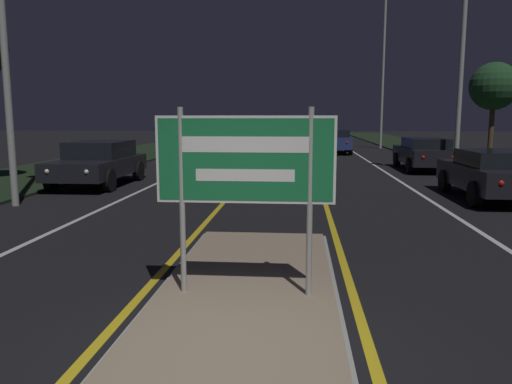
{
  "coord_description": "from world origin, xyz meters",
  "views": [
    {
      "loc": [
        0.63,
        -4.05,
        2.23
      ],
      "look_at": [
        0.0,
        3.28,
        1.13
      ],
      "focal_mm": 35.0,
      "sensor_mm": 36.0,
      "label": 1
    }
  ],
  "objects_px": {
    "streetlight_right_near": "(465,11)",
    "car_approaching_0": "(99,162)",
    "car_receding_0": "(492,173)",
    "highway_sign": "(245,167)",
    "car_receding_1": "(424,153)",
    "car_receding_2": "(335,141)",
    "streetlight_right_far": "(384,55)"
  },
  "relations": [
    {
      "from": "highway_sign",
      "to": "car_receding_1",
      "type": "bearing_deg",
      "value": 69.52
    },
    {
      "from": "car_approaching_0",
      "to": "streetlight_right_far",
      "type": "bearing_deg",
      "value": 59.29
    },
    {
      "from": "streetlight_right_near",
      "to": "car_receding_0",
      "type": "distance_m",
      "value": 7.81
    },
    {
      "from": "car_receding_0",
      "to": "car_approaching_0",
      "type": "xyz_separation_m",
      "value": [
        -11.87,
        1.97,
        0.04
      ]
    },
    {
      "from": "car_receding_2",
      "to": "car_receding_1",
      "type": "bearing_deg",
      "value": -73.06
    },
    {
      "from": "streetlight_right_near",
      "to": "streetlight_right_far",
      "type": "height_order",
      "value": "streetlight_right_far"
    },
    {
      "from": "car_receding_0",
      "to": "car_receding_2",
      "type": "bearing_deg",
      "value": 99.61
    },
    {
      "from": "car_receding_0",
      "to": "car_receding_1",
      "type": "relative_size",
      "value": 0.96
    },
    {
      "from": "highway_sign",
      "to": "streetlight_right_near",
      "type": "distance_m",
      "value": 15.94
    },
    {
      "from": "streetlight_right_near",
      "to": "car_approaching_0",
      "type": "height_order",
      "value": "streetlight_right_near"
    },
    {
      "from": "streetlight_right_near",
      "to": "car_receding_2",
      "type": "bearing_deg",
      "value": 107.24
    },
    {
      "from": "car_receding_0",
      "to": "car_receding_2",
      "type": "xyz_separation_m",
      "value": [
        -2.99,
        17.69,
        0.06
      ]
    },
    {
      "from": "highway_sign",
      "to": "car_receding_0",
      "type": "relative_size",
      "value": 0.52
    },
    {
      "from": "streetlight_right_near",
      "to": "car_receding_1",
      "type": "distance_m",
      "value": 5.77
    },
    {
      "from": "car_receding_1",
      "to": "highway_sign",
      "type": "bearing_deg",
      "value": -110.48
    },
    {
      "from": "streetlight_right_far",
      "to": "car_receding_0",
      "type": "distance_m",
      "value": 23.82
    },
    {
      "from": "car_receding_0",
      "to": "car_approaching_0",
      "type": "relative_size",
      "value": 0.95
    },
    {
      "from": "highway_sign",
      "to": "car_approaching_0",
      "type": "xyz_separation_m",
      "value": [
        -5.98,
        10.14,
        -0.88
      ]
    },
    {
      "from": "streetlight_right_near",
      "to": "car_receding_1",
      "type": "xyz_separation_m",
      "value": [
        -0.7,
        2.06,
        -5.35
      ]
    },
    {
      "from": "streetlight_right_far",
      "to": "car_receding_1",
      "type": "bearing_deg",
      "value": -92.3
    },
    {
      "from": "highway_sign",
      "to": "car_receding_2",
      "type": "bearing_deg",
      "value": 83.62
    },
    {
      "from": "streetlight_right_far",
      "to": "highway_sign",
      "type": "bearing_deg",
      "value": -101.84
    },
    {
      "from": "highway_sign",
      "to": "car_approaching_0",
      "type": "relative_size",
      "value": 0.5
    },
    {
      "from": "streetlight_right_far",
      "to": "car_receding_1",
      "type": "height_order",
      "value": "streetlight_right_far"
    },
    {
      "from": "car_receding_0",
      "to": "car_receding_2",
      "type": "height_order",
      "value": "car_receding_2"
    },
    {
      "from": "highway_sign",
      "to": "car_receding_2",
      "type": "xyz_separation_m",
      "value": [
        2.89,
        25.85,
        -0.86
      ]
    },
    {
      "from": "car_approaching_0",
      "to": "streetlight_right_near",
      "type": "bearing_deg",
      "value": 16.23
    },
    {
      "from": "car_receding_2",
      "to": "streetlight_right_far",
      "type": "bearing_deg",
      "value": 55.79
    },
    {
      "from": "streetlight_right_far",
      "to": "car_receding_0",
      "type": "height_order",
      "value": "streetlight_right_far"
    },
    {
      "from": "streetlight_right_near",
      "to": "highway_sign",
      "type": "bearing_deg",
      "value": -115.63
    },
    {
      "from": "car_receding_2",
      "to": "car_approaching_0",
      "type": "height_order",
      "value": "car_receding_2"
    },
    {
      "from": "streetlight_right_near",
      "to": "car_approaching_0",
      "type": "xyz_separation_m",
      "value": [
        -12.61,
        -3.67,
        -5.32
      ]
    }
  ]
}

